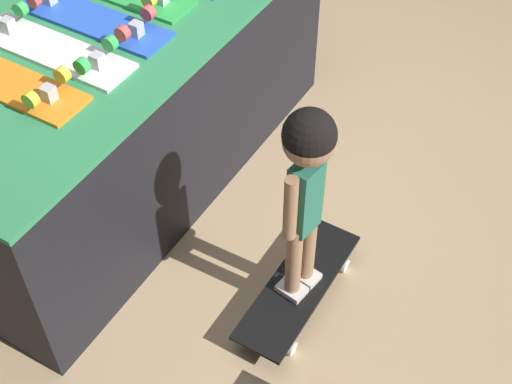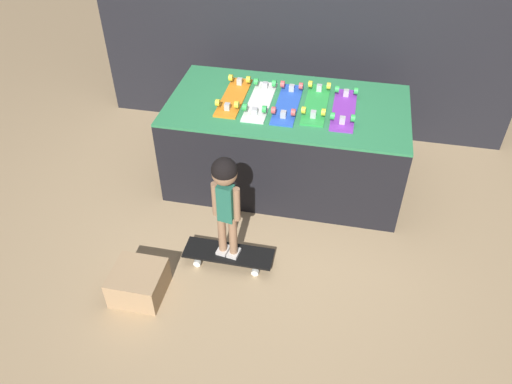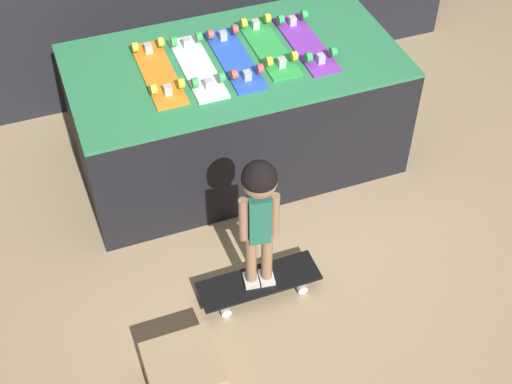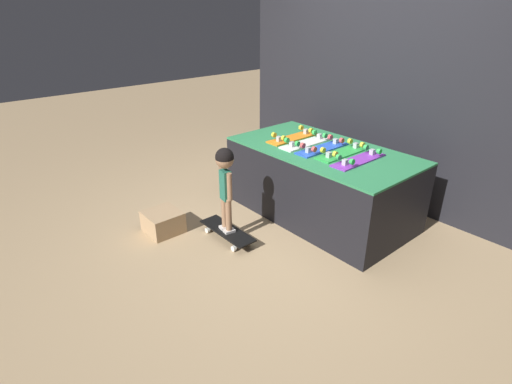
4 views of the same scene
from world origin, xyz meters
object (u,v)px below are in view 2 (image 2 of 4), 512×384
at_px(skateboard_orange_on_rack, 234,96).
at_px(skateboard_blue_on_rack, 288,103).
at_px(skateboard_white_on_rack, 260,100).
at_px(skateboard_green_on_rack, 316,103).
at_px(child, 225,191).
at_px(skateboard_on_floor, 229,254).
at_px(skateboard_purple_on_rack, 344,108).
at_px(storage_box, 138,283).

distance_m(skateboard_orange_on_rack, skateboard_blue_on_rack, 0.43).
bearing_deg(skateboard_white_on_rack, skateboard_green_on_rack, 6.21).
xyz_separation_m(skateboard_orange_on_rack, skateboard_white_on_rack, (0.21, -0.02, 0.00)).
bearing_deg(skateboard_blue_on_rack, child, -103.00).
bearing_deg(skateboard_on_floor, child, -108.43).
relative_size(skateboard_orange_on_rack, skateboard_blue_on_rack, 1.00).
bearing_deg(skateboard_white_on_rack, skateboard_blue_on_rack, 0.17).
bearing_deg(skateboard_green_on_rack, child, -112.94).
relative_size(skateboard_orange_on_rack, skateboard_on_floor, 0.97).
bearing_deg(skateboard_white_on_rack, skateboard_on_floor, -91.12).
bearing_deg(skateboard_on_floor, skateboard_white_on_rack, 88.88).
bearing_deg(skateboard_purple_on_rack, skateboard_orange_on_rack, 178.97).
distance_m(skateboard_white_on_rack, storage_box, 1.62).
xyz_separation_m(skateboard_green_on_rack, skateboard_on_floor, (-0.44, -1.05, -0.67)).
xyz_separation_m(skateboard_green_on_rack, skateboard_purple_on_rack, (0.21, -0.04, 0.00)).
bearing_deg(skateboard_purple_on_rack, skateboard_blue_on_rack, -179.06).
height_order(skateboard_purple_on_rack, child, child).
relative_size(skateboard_blue_on_rack, skateboard_purple_on_rack, 1.00).
bearing_deg(skateboard_orange_on_rack, skateboard_white_on_rack, -6.14).
distance_m(skateboard_purple_on_rack, child, 1.21).
height_order(skateboard_blue_on_rack, skateboard_purple_on_rack, same).
bearing_deg(skateboard_white_on_rack, skateboard_orange_on_rack, 173.86).
bearing_deg(child, skateboard_orange_on_rack, 109.25).
bearing_deg(skateboard_purple_on_rack, child, -123.00).
bearing_deg(skateboard_purple_on_rack, skateboard_green_on_rack, 169.69).
bearing_deg(skateboard_blue_on_rack, skateboard_on_floor, -103.00).
bearing_deg(skateboard_white_on_rack, storage_box, -110.74).
distance_m(skateboard_blue_on_rack, skateboard_on_floor, 1.23).
relative_size(skateboard_purple_on_rack, storage_box, 1.86).
xyz_separation_m(skateboard_green_on_rack, storage_box, (-0.95, -1.44, -0.64)).
bearing_deg(skateboard_orange_on_rack, skateboard_green_on_rack, 2.10).
distance_m(skateboard_purple_on_rack, skateboard_on_floor, 1.38).
xyz_separation_m(skateboard_white_on_rack, skateboard_green_on_rack, (0.43, 0.05, 0.00)).
bearing_deg(skateboard_green_on_rack, skateboard_on_floor, -112.94).
xyz_separation_m(skateboard_blue_on_rack, storage_box, (-0.74, -1.40, -0.64)).
distance_m(skateboard_on_floor, storage_box, 0.64).
bearing_deg(skateboard_green_on_rack, skateboard_blue_on_rack, -167.89).
distance_m(skateboard_green_on_rack, storage_box, 1.84).
xyz_separation_m(skateboard_white_on_rack, storage_box, (-0.53, -1.39, -0.64)).
distance_m(skateboard_white_on_rack, child, 1.01).
bearing_deg(child, storage_box, -133.92).
relative_size(skateboard_white_on_rack, skateboard_purple_on_rack, 1.00).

